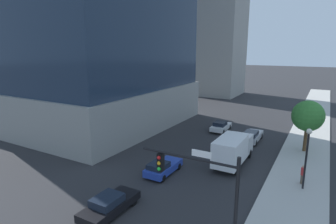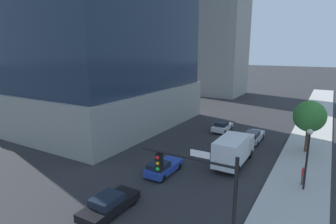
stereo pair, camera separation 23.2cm
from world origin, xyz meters
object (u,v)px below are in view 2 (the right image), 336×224
object	(u,v)px
box_truck	(234,149)
car_silver	(253,136)
car_blue	(163,167)
car_white	(222,126)
street_lamp	(308,150)
street_tree	(310,116)
construction_building	(220,21)
traffic_light_pole	(199,184)
car_black	(109,204)
pedestrian_red_shirt	(303,175)

from	to	relation	value
box_truck	car_silver	bearing A→B (deg)	90.00
box_truck	car_blue	bearing A→B (deg)	-132.70
car_white	box_truck	world-z (taller)	box_truck
street_lamp	car_white	bearing A→B (deg)	131.83
street_lamp	street_tree	world-z (taller)	street_tree
construction_building	traffic_light_pole	bearing A→B (deg)	-70.41
car_white	car_black	world-z (taller)	car_white
car_black	box_truck	distance (m)	13.62
street_tree	car_blue	size ratio (longest dim) A/B	1.34
traffic_light_pole	street_tree	world-z (taller)	traffic_light_pole
traffic_light_pole	box_truck	size ratio (longest dim) A/B	0.89
box_truck	traffic_light_pole	bearing A→B (deg)	-80.86
construction_building	car_white	size ratio (longest dim) A/B	10.03
pedestrian_red_shirt	car_white	bearing A→B (deg)	133.51
car_black	pedestrian_red_shirt	xyz separation A→B (m)	(11.40, 11.30, 0.32)
construction_building	car_black	bearing A→B (deg)	-77.03
street_lamp	pedestrian_red_shirt	world-z (taller)	street_lamp
construction_building	car_black	distance (m)	58.73
pedestrian_red_shirt	street_tree	bearing A→B (deg)	93.05
car_blue	car_silver	size ratio (longest dim) A/B	0.90
car_blue	car_silver	bearing A→B (deg)	69.88
construction_building	car_silver	size ratio (longest dim) A/B	8.84
car_blue	car_black	distance (m)	7.30
traffic_light_pole	car_white	distance (m)	25.15
car_white	pedestrian_red_shirt	world-z (taller)	pedestrian_red_shirt
car_blue	pedestrian_red_shirt	size ratio (longest dim) A/B	2.58
traffic_light_pole	car_black	xyz separation A→B (m)	(-7.07, 0.56, -3.65)
car_white	car_black	distance (m)	23.30
construction_building	car_blue	size ratio (longest dim) A/B	9.78
construction_building	car_silver	bearing A→B (deg)	-62.64
street_lamp	pedestrian_red_shirt	xyz separation A→B (m)	(-0.14, 0.88, -2.55)
car_white	car_silver	xyz separation A→B (m)	(4.94, -2.51, 0.05)
traffic_light_pole	street_tree	size ratio (longest dim) A/B	1.06
construction_building	street_lamp	size ratio (longest dim) A/B	8.23
car_white	box_truck	size ratio (longest dim) A/B	0.61
street_tree	car_black	size ratio (longest dim) A/B	1.21
construction_building	traffic_light_pole	size ratio (longest dim) A/B	6.92
street_tree	car_white	size ratio (longest dim) A/B	1.37
pedestrian_red_shirt	car_black	bearing A→B (deg)	-135.26
box_truck	construction_building	bearing A→B (deg)	112.65
construction_building	street_tree	xyz separation A→B (m)	(23.52, -34.60, -13.82)
street_lamp	box_truck	distance (m)	7.22
street_lamp	box_truck	bearing A→B (deg)	161.22
street_lamp	car_black	bearing A→B (deg)	-137.93
construction_building	pedestrian_red_shirt	distance (m)	52.41
traffic_light_pole	street_lamp	xyz separation A→B (m)	(4.47, 10.97, -0.78)
car_silver	box_truck	xyz separation A→B (m)	(0.00, -8.13, 0.92)
car_silver	car_white	bearing A→B (deg)	153.06
street_lamp	car_white	world-z (taller)	street_lamp
street_tree	box_truck	distance (m)	9.86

